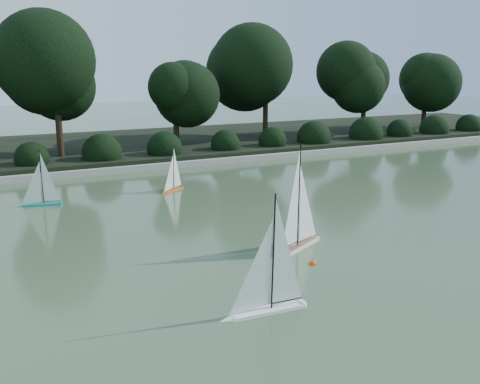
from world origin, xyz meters
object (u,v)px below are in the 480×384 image
Objects in this scene: sailboat_white_b at (302,230)px; sailboat_orange at (172,184)px; race_buoy at (313,264)px; sailboat_white_a at (262,294)px; sailboat_teal at (38,196)px.

sailboat_orange is at bearing 96.42° from sailboat_white_b.
sailboat_white_a is at bearing -144.33° from race_buoy.
race_buoy is at bearing -111.89° from sailboat_white_b.
sailboat_teal is 6.70m from race_buoy.
sailboat_white_b is 6.20m from sailboat_teal.
sailboat_teal reaches higher than race_buoy.
sailboat_white_b is 14.37× the size of race_buoy.
sailboat_white_b reaches higher than sailboat_white_a.
sailboat_orange is (-0.56, 4.95, -0.11)m from sailboat_white_b.
sailboat_white_a is at bearing -75.50° from sailboat_teal.
sailboat_orange is at bearing 79.03° from sailboat_white_a.
sailboat_orange reaches higher than race_buoy.
sailboat_orange is 0.91× the size of sailboat_teal.
sailboat_teal is (-3.12, 0.04, 0.02)m from sailboat_orange.
sailboat_white_b is at bearing 68.11° from race_buoy.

